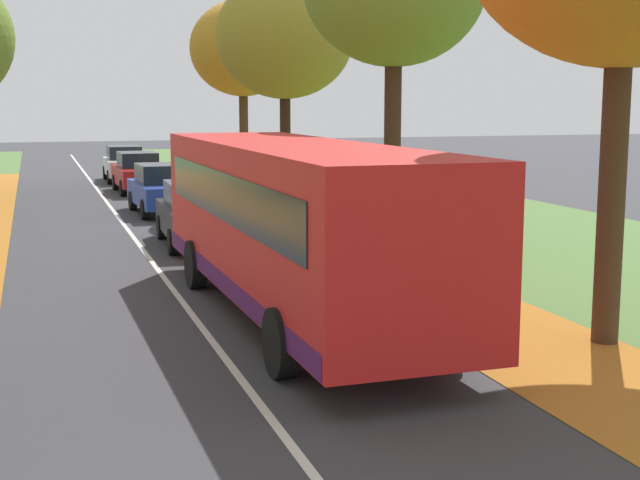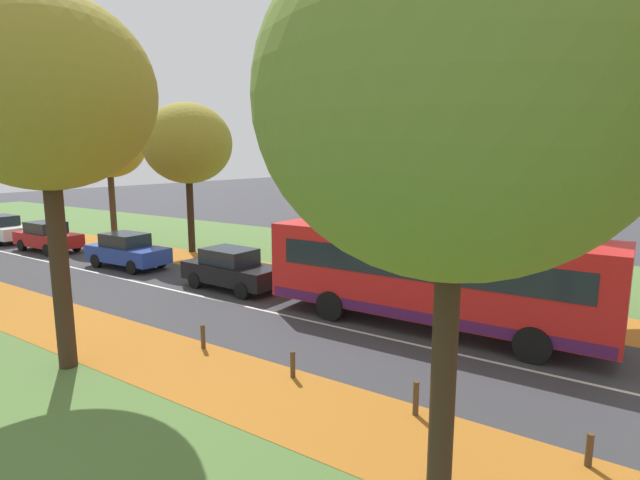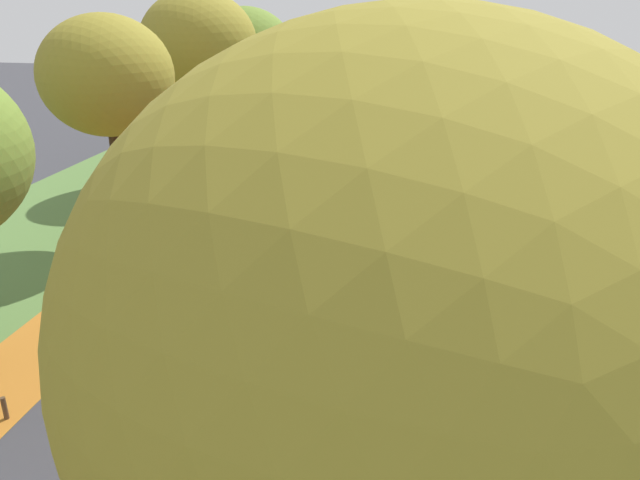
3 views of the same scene
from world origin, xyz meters
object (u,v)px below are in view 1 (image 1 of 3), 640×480
tree_right_distant (243,49)px  car_black_lead (197,214)px  car_white_fourth_in_line (125,164)px  tree_right_far (285,37)px  bus (295,219)px  car_blue_following (162,189)px  car_red_third_in_line (138,172)px

tree_right_distant → car_black_lead: tree_right_distant is taller
tree_right_distant → car_white_fourth_in_line: 8.16m
tree_right_far → car_white_fourth_in_line: 13.67m
bus → car_blue_following: size_ratio=2.45×
car_blue_following → car_white_fourth_in_line: same height
bus → car_red_third_in_line: bearing=90.4°
tree_right_far → car_white_fourth_in_line: tree_right_far is taller
car_blue_following → bus: bearing=-89.2°
bus → car_black_lead: 8.19m
tree_right_far → bus: size_ratio=0.76×
tree_right_far → tree_right_distant: tree_right_far is taller
tree_right_far → car_red_third_in_line: bearing=122.6°
tree_right_distant → car_black_lead: size_ratio=1.84×
tree_right_distant → bus: size_ratio=0.75×
tree_right_far → car_black_lead: tree_right_far is taller
car_blue_following → car_red_third_in_line: 7.16m
car_white_fourth_in_line → bus: bearing=-89.6°
tree_right_far → tree_right_distant: size_ratio=1.02×
car_red_third_in_line → car_blue_following: bearing=-90.4°
tree_right_far → car_blue_following: bearing=-174.2°
tree_right_distant → car_blue_following: 10.41m
car_black_lead → car_blue_following: same height
car_black_lead → car_white_fourth_in_line: bearing=89.8°
car_white_fourth_in_line → car_red_third_in_line: bearing=-89.7°
car_blue_following → tree_right_distant: bearing=59.7°
tree_right_far → car_blue_following: (-4.34, -0.44, -5.01)m
tree_right_far → car_black_lead: 9.82m
car_blue_following → car_white_fourth_in_line: 12.41m
tree_right_distant → bus: bearing=-100.9°
tree_right_far → tree_right_distant: 7.44m
bus → car_red_third_in_line: 22.08m
car_blue_following → car_red_third_in_line: same height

